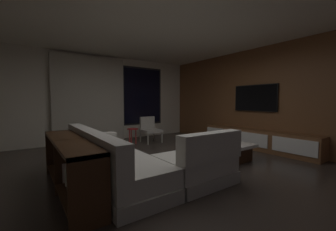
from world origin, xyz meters
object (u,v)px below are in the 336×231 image
at_px(sectional_couch, 135,163).
at_px(mounted_tv, 255,98).
at_px(media_console, 257,140).
at_px(console_table_behind_couch, 70,163).
at_px(book_stack_on_coffee_table, 225,141).
at_px(side_stool, 133,131).
at_px(coffee_table, 218,151).
at_px(accent_chair_near_window, 150,128).

relative_size(sectional_couch, mounted_tv, 2.01).
distance_m(media_console, console_table_behind_couch, 4.51).
bearing_deg(book_stack_on_coffee_table, mounted_tv, 14.03).
distance_m(book_stack_on_coffee_table, console_table_behind_couch, 2.97).
height_order(side_stool, console_table_behind_couch, console_table_behind_couch).
relative_size(side_stool, console_table_behind_couch, 0.22).
relative_size(coffee_table, book_stack_on_coffee_table, 4.07).
height_order(book_stack_on_coffee_table, mounted_tv, mounted_tv).
height_order(sectional_couch, accent_chair_near_window, sectional_couch).
height_order(accent_chair_near_window, side_stool, accent_chair_near_window).
distance_m(accent_chair_near_window, side_stool, 0.57).
xyz_separation_m(coffee_table, accent_chair_near_window, (-0.23, 2.55, 0.25)).
xyz_separation_m(coffee_table, side_stool, (-0.80, 2.58, 0.19)).
relative_size(accent_chair_near_window, mounted_tv, 0.63).
distance_m(accent_chair_near_window, media_console, 3.07).
bearing_deg(console_table_behind_couch, coffee_table, -1.32).
bearing_deg(side_stool, mounted_tv, -42.17).
distance_m(sectional_couch, book_stack_on_coffee_table, 2.05).
bearing_deg(accent_chair_near_window, coffee_table, -84.89).
bearing_deg(book_stack_on_coffee_table, coffee_table, 99.55).
bearing_deg(accent_chair_near_window, side_stool, 177.04).
xyz_separation_m(mounted_tv, console_table_behind_couch, (-4.69, -0.20, -0.94)).
relative_size(sectional_couch, accent_chair_near_window, 3.21).
height_order(coffee_table, mounted_tv, mounted_tv).
distance_m(side_stool, media_console, 3.45).
xyz_separation_m(book_stack_on_coffee_table, accent_chair_near_window, (-0.26, 2.71, 0.02)).
distance_m(accent_chair_near_window, console_table_behind_couch, 3.67).
bearing_deg(sectional_couch, side_stool, 65.14).
xyz_separation_m(coffee_table, book_stack_on_coffee_table, (0.03, -0.16, 0.23)).
bearing_deg(mounted_tv, coffee_table, -171.25).
bearing_deg(media_console, mounted_tv, 47.63).
xyz_separation_m(coffee_table, media_console, (1.58, 0.07, 0.06)).
bearing_deg(console_table_behind_couch, accent_chair_near_window, 42.56).
height_order(sectional_couch, side_stool, sectional_couch).
height_order(sectional_couch, book_stack_on_coffee_table, sectional_couch).
height_order(coffee_table, media_console, media_console).
xyz_separation_m(sectional_couch, console_table_behind_couch, (-0.91, 0.13, 0.12)).
xyz_separation_m(sectional_couch, book_stack_on_coffee_table, (2.05, -0.10, 0.13)).
bearing_deg(sectional_couch, media_console, 2.15).
bearing_deg(side_stool, coffee_table, -72.88).
bearing_deg(console_table_behind_couch, media_console, 0.05).
bearing_deg(accent_chair_near_window, console_table_behind_couch, -137.44).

